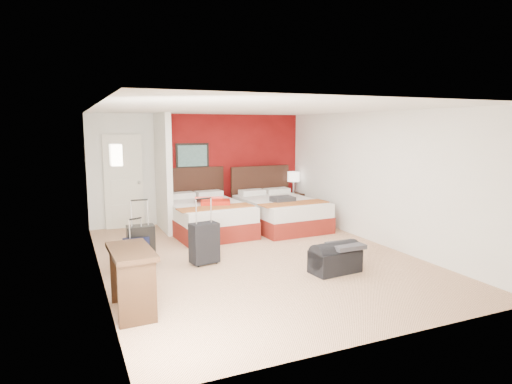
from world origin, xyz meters
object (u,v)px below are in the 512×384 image
table_lamp (293,183)px  desk (132,281)px  nightstand (293,205)px  suitcase_black (141,247)px  suitcase_navy (137,254)px  suitcase_charcoal (204,245)px  duffel_bag (335,260)px  red_suitcase_open (212,201)px  bed_left (207,218)px  bed_right (280,213)px

table_lamp → desk: (-4.53, -4.35, -0.45)m
nightstand → suitcase_black: size_ratio=0.90×
suitcase_navy → desk: desk is taller
suitcase_navy → suitcase_black: bearing=27.3°
suitcase_black → suitcase_charcoal: suitcase_charcoal is taller
duffel_bag → table_lamp: bearing=64.8°
red_suitcase_open → desk: 4.04m
bed_left → bed_right: size_ratio=1.01×
red_suitcase_open → nightstand: 2.61m
bed_right → red_suitcase_open: 1.60m
bed_left → duffel_bag: (1.04, -3.26, -0.12)m
bed_right → suitcase_black: bearing=-156.6°
bed_right → table_lamp: (0.86, 0.99, 0.53)m
red_suitcase_open → nightstand: size_ratio=1.41×
suitcase_charcoal → suitcase_navy: suitcase_charcoal is taller
red_suitcase_open → nightstand: red_suitcase_open is taller
red_suitcase_open → duffel_bag: 3.33m
bed_left → desk: size_ratio=2.25×
suitcase_navy → desk: 1.67m
bed_left → suitcase_navy: bed_left is taller
bed_left → desk: bearing=-123.2°
bed_right → suitcase_navy: bed_right is taller
bed_right → duffel_bag: 3.15m
desk → duffel_bag: bearing=2.9°
bed_left → suitcase_black: bearing=-136.0°
suitcase_black → suitcase_charcoal: (0.96, -0.28, 0.01)m
nightstand → duffel_bag: size_ratio=0.75×
desk → nightstand: bearing=41.6°
nightstand → suitcase_charcoal: size_ratio=0.88×
bed_right → nightstand: (0.86, 0.99, -0.03)m
bed_left → duffel_bag: bed_left is taller
suitcase_navy → duffel_bag: bearing=-50.1°
bed_right → duffel_bag: (-0.62, -3.09, -0.12)m
bed_right → table_lamp: table_lamp is taller
red_suitcase_open → suitcase_black: size_ratio=1.27×
table_lamp → suitcase_charcoal: size_ratio=0.83×
bed_right → desk: 4.98m
nightstand → suitcase_navy: 5.03m
suitcase_charcoal → desk: desk is taller
red_suitcase_open → duffel_bag: size_ratio=1.06×
bed_left → table_lamp: (2.51, 0.83, 0.52)m
bed_left → suitcase_charcoal: suitcase_charcoal is taller
suitcase_charcoal → suitcase_navy: bearing=160.6°
nightstand → desk: 6.29m
bed_right → desk: desk is taller
table_lamp → desk: size_ratio=0.57×
suitcase_navy → desk: (-0.29, -1.64, 0.15)m
bed_left → nightstand: bearing=14.8°
table_lamp → suitcase_navy: size_ratio=1.11×
red_suitcase_open → table_lamp: size_ratio=1.51×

